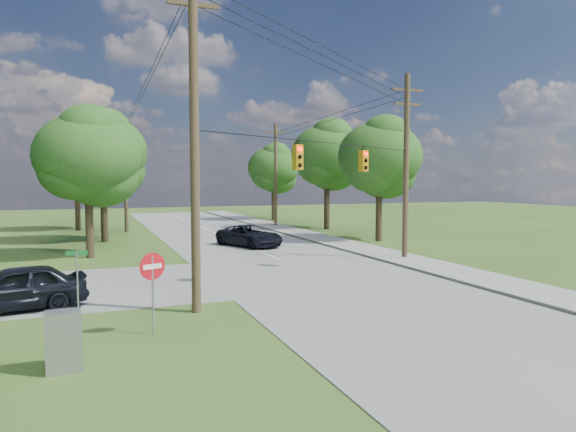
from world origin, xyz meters
name	(u,v)px	position (x,y,z in m)	size (l,w,h in m)	color
ground	(323,303)	(0.00, 0.00, 0.00)	(140.00, 140.00, 0.00)	#37551C
main_road	(317,276)	(2.00, 5.00, 0.01)	(10.00, 100.00, 0.03)	gray
sidewalk_east	(434,266)	(8.70, 5.00, 0.06)	(2.60, 100.00, 0.12)	#A19F96
pole_sw	(194,129)	(-4.60, 0.40, 6.23)	(2.00, 0.32, 12.00)	#4F3D28
pole_ne	(406,163)	(8.90, 8.00, 5.47)	(2.00, 0.32, 10.50)	#4F3D28
pole_north_e	(276,174)	(8.90, 30.00, 5.13)	(2.00, 0.32, 10.00)	#4F3D28
pole_north_w	(125,173)	(-5.00, 30.00, 5.13)	(2.00, 0.32, 10.00)	#4F3D28
power_lines	(263,100)	(1.50, 11.54, 9.15)	(13.93, 29.62, 4.93)	black
traffic_signals	(333,159)	(2.55, 4.43, 5.50)	(4.91, 3.27, 1.05)	#E2A50D
tree_w_near	(88,156)	(-8.00, 15.00, 5.92)	(6.00, 6.00, 8.40)	#413320
tree_w_mid	(103,152)	(-7.00, 23.00, 6.58)	(6.40, 6.40, 9.22)	#413320
tree_w_far	(76,161)	(-9.00, 33.00, 6.25)	(6.00, 6.00, 8.73)	#413320
tree_e_near	(380,157)	(12.00, 16.00, 6.25)	(6.20, 6.20, 8.81)	#413320
tree_e_mid	(327,154)	(12.50, 26.00, 6.91)	(6.60, 6.60, 9.64)	#413320
tree_e_far	(273,168)	(11.50, 38.00, 5.92)	(5.80, 5.80, 8.32)	#413320
car_cross_dark	(15,288)	(-10.41, 2.70, 0.82)	(1.87, 4.64, 1.58)	black
car_main_north	(250,236)	(2.13, 16.38, 0.74)	(2.37, 5.13, 1.43)	black
control_cabinet	(64,341)	(-8.58, -3.91, 0.72)	(0.80, 0.58, 1.44)	gray
do_not_enter_sign	(153,275)	(-6.28, -1.70, 1.76)	(0.76, 0.33, 2.42)	gray
street_name_sign	(77,274)	(-8.37, 1.00, 1.47)	(0.67, 0.05, 2.24)	gray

